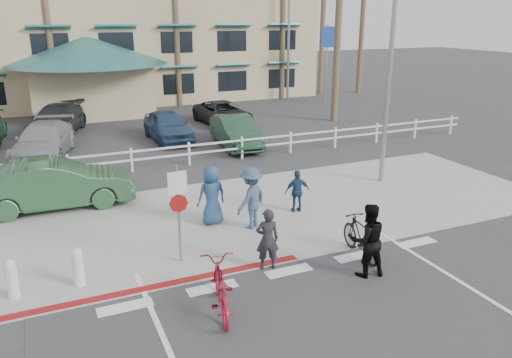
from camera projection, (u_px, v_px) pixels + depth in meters
name	position (u px, v px, depth m)	size (l,w,h in m)	color
ground	(300.00, 283.00, 11.85)	(140.00, 140.00, 0.00)	#333335
bike_path	(348.00, 329.00, 10.11)	(12.00, 16.00, 0.01)	#333335
sidewalk_plaza	(232.00, 216.00, 15.76)	(22.00, 7.00, 0.01)	gray
cross_street	(195.00, 180.00, 19.24)	(40.00, 5.00, 0.01)	#333335
parking_lot	(144.00, 130.00, 27.50)	(50.00, 16.00, 0.01)	#333335
curb_red	(164.00, 285.00, 11.74)	(7.00, 0.25, 0.02)	maroon
rail_fence	(191.00, 154.00, 21.01)	(29.40, 0.16, 1.00)	silver
building	(129.00, 21.00, 37.80)	(28.00, 16.00, 11.30)	#CAB28A
sign_post	(178.00, 209.00, 12.43)	(0.50, 0.10, 2.90)	gray
bollard_0	(78.00, 267.00, 11.60)	(0.26, 0.26, 0.95)	silver
bollard_1	(12.00, 279.00, 11.07)	(0.26, 0.26, 0.95)	silver
streetlight_0	(390.00, 61.00, 17.72)	(0.60, 2.00, 9.00)	gray
streetlight_1	(289.00, 34.00, 35.82)	(0.60, 2.00, 9.50)	gray
info_sign	(326.00, 63.00, 35.46)	(1.20, 0.16, 5.60)	navy
palm_5	(175.00, 8.00, 33.08)	(4.00, 4.00, 13.00)	#24481B
palm_7	(283.00, 1.00, 35.99)	(4.00, 4.00, 14.00)	#24481B
palm_9	(363.00, 9.00, 38.83)	(4.00, 4.00, 13.00)	#24481B
bike_red	(220.00, 288.00, 10.56)	(0.72, 2.08, 1.09)	maroon
rider_red	(267.00, 239.00, 12.29)	(0.58, 0.38, 1.59)	#222228
bike_black	(361.00, 237.00, 13.00)	(0.52, 1.84, 1.11)	black
rider_black	(368.00, 240.00, 11.95)	(0.90, 0.70, 1.85)	black
pedestrian_a	(251.00, 198.00, 14.66)	(1.21, 0.69, 1.87)	#364E69
pedestrian_child	(297.00, 191.00, 15.94)	(0.81, 0.34, 1.39)	navy
pedestrian_b	(212.00, 195.00, 14.95)	(0.89, 0.58, 1.83)	navy
car_white_sedan	(55.00, 184.00, 16.26)	(1.70, 4.89, 1.61)	#274F31
lot_car_1	(44.00, 141.00, 22.14)	(2.09, 5.14, 1.49)	gray
lot_car_2	(168.00, 126.00, 25.06)	(1.78, 4.43, 1.51)	navy
lot_car_3	(236.00, 132.00, 23.90)	(1.56, 4.48, 1.48)	#20412B
lot_car_4	(57.00, 120.00, 26.42)	(2.14, 5.25, 1.52)	black
lot_car_5	(223.00, 113.00, 28.83)	(2.18, 4.73, 1.31)	black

